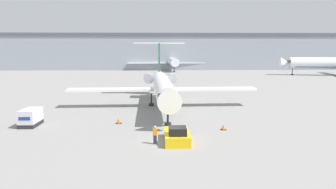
% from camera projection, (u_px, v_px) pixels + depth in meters
% --- Properties ---
extents(ground_plane, '(600.00, 600.00, 0.00)m').
position_uv_depth(ground_plane, '(171.00, 143.00, 30.69)').
color(ground_plane, gray).
extents(terminal_building, '(180.00, 16.80, 16.01)m').
position_uv_depth(terminal_building, '(161.00, 52.00, 148.47)').
color(terminal_building, '#8C939E').
rests_on(terminal_building, ground).
extents(airplane_main, '(29.05, 31.22, 10.10)m').
position_uv_depth(airplane_main, '(162.00, 85.00, 50.40)').
color(airplane_main, white).
rests_on(airplane_main, ground).
extents(pushback_tug, '(2.33, 4.81, 1.65)m').
position_uv_depth(pushback_tug, '(177.00, 136.00, 31.13)').
color(pushback_tug, yellow).
rests_on(pushback_tug, ground).
extents(luggage_cart, '(1.78, 3.46, 1.95)m').
position_uv_depth(luggage_cart, '(30.00, 117.00, 37.70)').
color(luggage_cart, '#232326').
rests_on(luggage_cart, ground).
extents(worker_near_tug, '(0.40, 0.24, 1.74)m').
position_uv_depth(worker_near_tug, '(155.00, 134.00, 30.36)').
color(worker_near_tug, '#232838').
rests_on(worker_near_tug, ground).
extents(traffic_cone_left, '(0.67, 0.67, 0.69)m').
position_uv_depth(traffic_cone_left, '(119.00, 121.00, 38.96)').
color(traffic_cone_left, black).
rests_on(traffic_cone_left, ground).
extents(traffic_cone_right, '(0.58, 0.58, 0.65)m').
position_uv_depth(traffic_cone_right, '(223.00, 127.00, 35.87)').
color(traffic_cone_right, black).
rests_on(traffic_cone_right, ground).
extents(airplane_parked_far_right, '(37.68, 32.02, 10.68)m').
position_uv_depth(airplane_parked_far_right, '(171.00, 61.00, 141.70)').
color(airplane_parked_far_right, silver).
rests_on(airplane_parked_far_right, ground).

